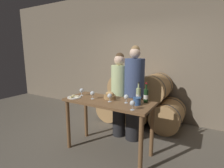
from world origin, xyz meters
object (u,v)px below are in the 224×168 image
tasting_table (108,109)px  wine_glass_far_right (132,103)px  wine_bottle_red (146,95)px  wine_glass_left (92,94)px  wine_glass_right (126,97)px  wine_glass_far_left (82,91)px  blue_crock (137,101)px  bread_basket (110,96)px  person_left (119,94)px  wine_glass_center (110,96)px  person_right (134,94)px  cheese_plate (74,97)px  wine_bottle_white (138,95)px

tasting_table → wine_glass_far_right: (0.52, -0.23, 0.24)m
wine_bottle_red → wine_glass_left: wine_bottle_red is taller
wine_glass_left → wine_glass_right: same height
wine_glass_far_left → wine_glass_far_right: same height
blue_crock → bread_basket: 0.53m
blue_crock → wine_glass_far_right: 0.25m
wine_bottle_red → wine_glass_left: 0.87m
wine_glass_far_left → wine_glass_far_right: 1.13m
blue_crock → wine_glass_right: 0.18m
person_left → wine_glass_far_left: bearing=-127.1°
person_left → wine_glass_right: bearing=-53.6°
wine_glass_center → wine_bottle_red: bearing=26.9°
person_right → wine_glass_far_left: person_right is taller
wine_bottle_red → wine_glass_left: size_ratio=2.36×
blue_crock → wine_glass_center: size_ratio=0.94×
wine_glass_far_right → bread_basket: bearing=149.1°
wine_bottle_red → wine_glass_far_right: (-0.04, -0.44, -0.02)m
wine_glass_far_left → wine_glass_left: bearing=-15.7°
person_left → wine_glass_far_right: (0.65, -0.85, 0.14)m
wine_bottle_red → cheese_plate: 1.21m
wine_bottle_red → bread_basket: (-0.59, -0.10, -0.06)m
person_right → wine_bottle_red: person_right is taller
tasting_table → wine_glass_center: wine_glass_center is taller
tasting_table → cheese_plate: cheese_plate is taller
wine_glass_far_right → wine_glass_center: bearing=158.9°
wine_bottle_white → wine_glass_center: wine_bottle_white is taller
wine_bottle_white → wine_glass_right: bearing=-134.6°
cheese_plate → wine_glass_right: (0.90, 0.18, 0.08)m
person_right → person_left: bearing=180.0°
cheese_plate → blue_crock: bearing=9.0°
wine_bottle_white → cheese_plate: 1.09m
person_right → wine_glass_far_right: (0.34, -0.85, 0.09)m
cheese_plate → wine_glass_center: bearing=9.2°
wine_bottle_white → cheese_plate: size_ratio=1.39×
person_left → wine_glass_center: (0.19, -0.67, 0.14)m
bread_basket → wine_glass_far_left: bearing=-172.4°
tasting_table → cheese_plate: size_ratio=6.33×
tasting_table → blue_crock: blue_crock is taller
wine_glass_far_left → wine_bottle_red: bearing=8.8°
bread_basket → wine_bottle_white: bearing=7.5°
person_left → wine_glass_left: size_ratio=12.54×
person_right → wine_glass_far_left: bearing=-142.2°
person_left → blue_crock: 0.87m
bread_basket → person_left: bearing=100.9°
wine_bottle_red → wine_glass_far_right: size_ratio=2.36×
bread_basket → cheese_plate: 0.62m
wine_glass_left → wine_glass_far_right: (0.80, -0.17, 0.00)m
wine_glass_center → tasting_table: bearing=139.1°
wine_glass_far_left → wine_glass_right: (0.88, -0.01, 0.00)m
wine_bottle_white → bread_basket: 0.49m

